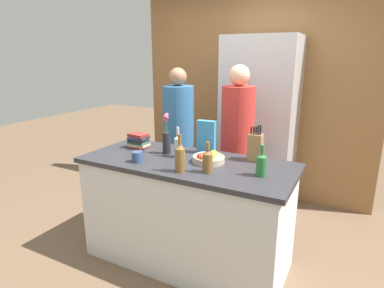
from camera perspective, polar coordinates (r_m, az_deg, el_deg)
The scene contains 16 objects.
ground_plane at distance 3.08m, azimuth -0.88°, elevation -19.66°, with size 14.00×14.00×0.00m, color brown.
kitchen_island at distance 2.83m, azimuth -0.92°, elevation -11.92°, with size 1.77×0.77×0.93m.
back_wall_wood at distance 4.18m, azimuth 10.85°, elevation 8.74°, with size 2.97×0.12×2.60m.
refrigerator at distance 3.83m, azimuth 11.84°, elevation 3.42°, with size 0.81×0.62×1.98m.
fruit_bowl at distance 2.60m, azimuth 2.93°, elevation -2.52°, with size 0.26×0.26×0.09m.
knife_block at distance 2.67m, azimuth 11.20°, elevation -0.52°, with size 0.11×0.09×0.31m.
flower_vase at distance 2.82m, azimuth -4.56°, elevation 0.96°, with size 0.07×0.07×0.36m.
cereal_box at distance 2.83m, azimuth 2.56°, elevation 1.26°, with size 0.17×0.07×0.29m.
coffee_mug at distance 2.65m, azimuth -9.67°, elevation -2.24°, with size 0.09×0.12×0.09m.
book_stack at distance 3.05m, azimuth -9.52°, elevation 0.57°, with size 0.20×0.16×0.14m.
bottle_oil at distance 2.36m, azimuth 2.79°, elevation -2.97°, with size 0.08×0.08×0.23m.
bottle_vinegar at distance 2.37m, azimuth -2.18°, elevation -2.35°, with size 0.08×0.08×0.29m.
bottle_wine at distance 2.72m, azimuth -2.53°, elevation -0.24°, with size 0.06×0.06×0.26m.
bottle_water at distance 2.35m, azimuth 12.24°, elevation -3.46°, with size 0.08×0.08×0.23m.
person_at_sink at distance 3.58m, azimuth -2.42°, elevation 1.82°, with size 0.34×0.34×1.65m.
person_in_blue at distance 3.16m, azimuth 7.98°, elevation 0.42°, with size 0.32×0.32×1.69m.
Camera 1 is at (1.21, -2.20, 1.77)m, focal length 30.00 mm.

